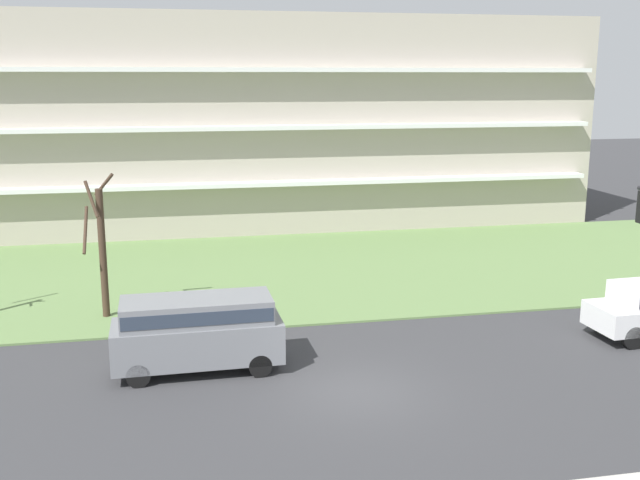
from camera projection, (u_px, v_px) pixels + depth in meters
ground at (356, 391)px, 21.89m from camera, size 160.00×160.00×0.00m
grass_lawn_strip at (284, 271)px, 35.28m from camera, size 80.00×16.00×0.08m
apartment_building at (250, 122)px, 46.77m from camera, size 40.71×11.74×12.50m
tree_left at (101, 248)px, 27.92m from camera, size 1.24×1.24×5.53m
van_gray_center_left at (197, 328)px, 23.12m from camera, size 5.23×2.08×2.36m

